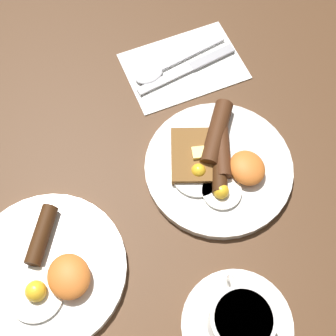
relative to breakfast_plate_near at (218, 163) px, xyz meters
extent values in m
plane|color=#4C301C|center=(0.00, 0.00, -0.01)|extent=(3.00, 3.00, 0.00)
cylinder|color=silver|center=(0.00, 0.00, -0.01)|extent=(0.23, 0.23, 0.01)
cylinder|color=white|center=(-0.05, 0.02, 0.00)|extent=(0.06, 0.06, 0.01)
sphere|color=yellow|center=(-0.05, 0.02, 0.01)|extent=(0.02, 0.02, 0.02)
cylinder|color=white|center=(0.00, 0.04, 0.00)|extent=(0.08, 0.08, 0.01)
sphere|color=yellow|center=(0.00, 0.04, 0.01)|extent=(0.02, 0.02, 0.02)
ellipsoid|color=orange|center=(-0.03, -0.03, 0.01)|extent=(0.06, 0.05, 0.03)
cylinder|color=#442412|center=(0.04, -0.02, 0.02)|extent=(0.11, 0.09, 0.03)
cylinder|color=#472614|center=(0.02, -0.01, 0.01)|extent=(0.11, 0.07, 0.03)
cylinder|color=#3B200E|center=(0.00, 0.00, 0.01)|extent=(0.10, 0.07, 0.02)
cube|color=brown|center=(0.02, 0.02, 0.01)|extent=(0.12, 0.12, 0.01)
cube|color=#F4E072|center=(0.02, 0.02, 0.02)|extent=(0.02, 0.02, 0.01)
cylinder|color=silver|center=(-0.05, 0.30, -0.01)|extent=(0.23, 0.23, 0.01)
cylinder|color=white|center=(-0.08, 0.32, 0.00)|extent=(0.08, 0.08, 0.01)
sphere|color=yellow|center=(-0.08, 0.32, 0.01)|extent=(0.03, 0.03, 0.03)
ellipsoid|color=orange|center=(-0.08, 0.27, 0.02)|extent=(0.07, 0.06, 0.03)
cylinder|color=#391F0D|center=(0.00, 0.29, 0.01)|extent=(0.09, 0.07, 0.02)
cylinder|color=silver|center=(-0.23, 0.08, -0.01)|extent=(0.15, 0.15, 0.01)
cylinder|color=silver|center=(-0.23, 0.08, 0.02)|extent=(0.09, 0.09, 0.06)
cylinder|color=brown|center=(-0.23, 0.08, 0.05)|extent=(0.07, 0.07, 0.00)
torus|color=silver|center=(-0.19, 0.07, 0.02)|extent=(0.04, 0.02, 0.04)
cube|color=white|center=(0.20, -0.04, -0.01)|extent=(0.15, 0.21, 0.01)
cube|color=silver|center=(0.19, 0.01, -0.01)|extent=(0.03, 0.11, 0.00)
cube|color=#9E9EA3|center=(0.20, -0.09, -0.01)|extent=(0.03, 0.09, 0.01)
ellipsoid|color=silver|center=(0.21, 0.03, -0.01)|extent=(0.04, 0.06, 0.01)
cube|color=silver|center=(0.22, -0.06, -0.01)|extent=(0.02, 0.13, 0.00)
camera|label=1|loc=(-0.27, 0.21, 0.66)|focal=50.00mm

